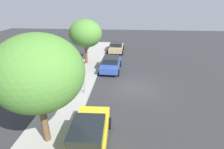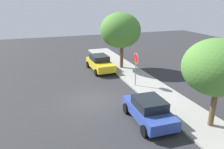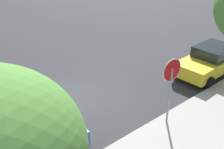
% 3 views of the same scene
% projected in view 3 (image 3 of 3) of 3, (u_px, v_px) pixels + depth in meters
% --- Properties ---
extents(ground_plane, '(60.00, 60.00, 0.00)m').
position_uv_depth(ground_plane, '(81.00, 97.00, 12.96)').
color(ground_plane, '#2D2D30').
extents(stop_sign, '(0.89, 0.09, 2.83)m').
position_uv_depth(stop_sign, '(171.00, 80.00, 10.24)').
color(stop_sign, gray).
rests_on(stop_sign, ground_plane).
extents(parked_car_blue, '(3.93, 2.08, 1.45)m').
position_uv_depth(parked_car_blue, '(24.00, 147.00, 8.89)').
color(parked_car_blue, '#2D479E').
rests_on(parked_car_blue, ground_plane).
extents(parked_car_yellow, '(4.34, 2.10, 1.51)m').
position_uv_depth(parked_car_yellow, '(211.00, 60.00, 14.80)').
color(parked_car_yellow, yellow).
rests_on(parked_car_yellow, ground_plane).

